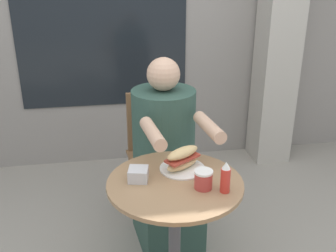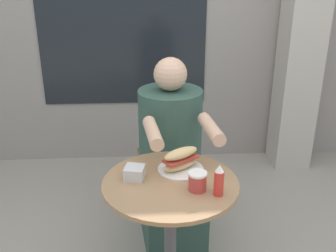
{
  "view_description": "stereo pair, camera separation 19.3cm",
  "coord_description": "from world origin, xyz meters",
  "px_view_note": "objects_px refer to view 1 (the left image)",
  "views": [
    {
      "loc": [
        -0.3,
        -1.57,
        1.66
      ],
      "look_at": [
        0.0,
        0.2,
        0.92
      ],
      "focal_mm": 42.0,
      "sensor_mm": 36.0,
      "label": 1
    },
    {
      "loc": [
        -0.11,
        -1.59,
        1.66
      ],
      "look_at": [
        0.0,
        0.2,
        0.92
      ],
      "focal_mm": 42.0,
      "sensor_mm": 36.0,
      "label": 2
    }
  ],
  "objects_px": {
    "drink_cup": "(203,179)",
    "seated_diner": "(166,169)",
    "sandwich_on_plate": "(183,160)",
    "condiment_bottle": "(225,178)",
    "diner_chair": "(155,143)",
    "cafe_table": "(175,217)"
  },
  "relations": [
    {
      "from": "sandwich_on_plate",
      "to": "condiment_bottle",
      "type": "xyz_separation_m",
      "value": [
        0.14,
        -0.23,
        0.02
      ]
    },
    {
      "from": "condiment_bottle",
      "to": "drink_cup",
      "type": "bearing_deg",
      "value": 151.98
    },
    {
      "from": "diner_chair",
      "to": "seated_diner",
      "type": "bearing_deg",
      "value": 85.83
    },
    {
      "from": "diner_chair",
      "to": "seated_diner",
      "type": "distance_m",
      "value": 0.35
    },
    {
      "from": "drink_cup",
      "to": "cafe_table",
      "type": "bearing_deg",
      "value": 145.65
    },
    {
      "from": "cafe_table",
      "to": "drink_cup",
      "type": "height_order",
      "value": "drink_cup"
    },
    {
      "from": "condiment_bottle",
      "to": "sandwich_on_plate",
      "type": "bearing_deg",
      "value": 121.67
    },
    {
      "from": "sandwich_on_plate",
      "to": "drink_cup",
      "type": "xyz_separation_m",
      "value": [
        0.06,
        -0.19,
        -0.0
      ]
    },
    {
      "from": "diner_chair",
      "to": "condiment_bottle",
      "type": "relative_size",
      "value": 5.9
    },
    {
      "from": "drink_cup",
      "to": "diner_chair",
      "type": "bearing_deg",
      "value": 95.45
    },
    {
      "from": "drink_cup",
      "to": "seated_diner",
      "type": "bearing_deg",
      "value": 97.18
    },
    {
      "from": "seated_diner",
      "to": "sandwich_on_plate",
      "type": "xyz_separation_m",
      "value": [
        0.02,
        -0.41,
        0.26
      ]
    },
    {
      "from": "diner_chair",
      "to": "cafe_table",
      "type": "bearing_deg",
      "value": 81.76
    },
    {
      "from": "sandwich_on_plate",
      "to": "condiment_bottle",
      "type": "height_order",
      "value": "condiment_bottle"
    },
    {
      "from": "seated_diner",
      "to": "condiment_bottle",
      "type": "height_order",
      "value": "seated_diner"
    },
    {
      "from": "cafe_table",
      "to": "diner_chair",
      "type": "xyz_separation_m",
      "value": [
        0.02,
        0.87,
        -0.0
      ]
    },
    {
      "from": "drink_cup",
      "to": "condiment_bottle",
      "type": "xyz_separation_m",
      "value": [
        0.09,
        -0.05,
        0.03
      ]
    },
    {
      "from": "cafe_table",
      "to": "drink_cup",
      "type": "relative_size",
      "value": 8.27
    },
    {
      "from": "seated_diner",
      "to": "condiment_bottle",
      "type": "relative_size",
      "value": 8.05
    },
    {
      "from": "seated_diner",
      "to": "drink_cup",
      "type": "bearing_deg",
      "value": 90.55
    },
    {
      "from": "cafe_table",
      "to": "condiment_bottle",
      "type": "xyz_separation_m",
      "value": [
        0.2,
        -0.12,
        0.27
      ]
    },
    {
      "from": "diner_chair",
      "to": "seated_diner",
      "type": "relative_size",
      "value": 0.73
    }
  ]
}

